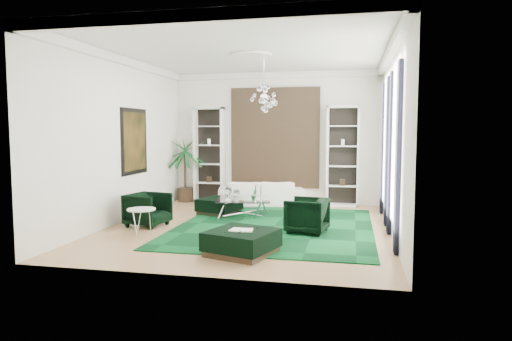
% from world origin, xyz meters
% --- Properties ---
extents(floor, '(6.00, 7.00, 0.02)m').
position_xyz_m(floor, '(0.00, 0.00, -0.01)').
color(floor, tan).
rests_on(floor, ground).
extents(ceiling, '(6.00, 7.00, 0.02)m').
position_xyz_m(ceiling, '(0.00, 0.00, 3.81)').
color(ceiling, white).
rests_on(ceiling, ground).
extents(wall_back, '(6.00, 0.02, 3.80)m').
position_xyz_m(wall_back, '(0.00, 3.51, 1.90)').
color(wall_back, white).
rests_on(wall_back, ground).
extents(wall_front, '(6.00, 0.02, 3.80)m').
position_xyz_m(wall_front, '(0.00, -3.51, 1.90)').
color(wall_front, white).
rests_on(wall_front, ground).
extents(wall_left, '(0.02, 7.00, 3.80)m').
position_xyz_m(wall_left, '(-3.01, 0.00, 1.90)').
color(wall_left, white).
rests_on(wall_left, ground).
extents(wall_right, '(0.02, 7.00, 3.80)m').
position_xyz_m(wall_right, '(3.01, 0.00, 1.90)').
color(wall_right, white).
rests_on(wall_right, ground).
extents(crown_molding, '(6.00, 7.00, 0.18)m').
position_xyz_m(crown_molding, '(0.00, 0.00, 3.70)').
color(crown_molding, white).
rests_on(crown_molding, ceiling).
extents(ceiling_medallion, '(0.90, 0.90, 0.05)m').
position_xyz_m(ceiling_medallion, '(0.00, 0.30, 3.77)').
color(ceiling_medallion, white).
rests_on(ceiling_medallion, ceiling).
extents(tapestry, '(2.50, 0.06, 2.80)m').
position_xyz_m(tapestry, '(0.00, 3.46, 1.90)').
color(tapestry, black).
rests_on(tapestry, wall_back).
extents(shelving_left, '(0.90, 0.38, 2.80)m').
position_xyz_m(shelving_left, '(-1.95, 3.31, 1.40)').
color(shelving_left, white).
rests_on(shelving_left, floor).
extents(shelving_right, '(0.90, 0.38, 2.80)m').
position_xyz_m(shelving_right, '(1.95, 3.31, 1.40)').
color(shelving_right, white).
rests_on(shelving_right, floor).
extents(painting, '(0.04, 1.30, 1.60)m').
position_xyz_m(painting, '(-2.97, 0.60, 1.85)').
color(painting, black).
rests_on(painting, wall_left).
extents(window_near, '(0.03, 1.10, 2.90)m').
position_xyz_m(window_near, '(2.99, -0.90, 1.90)').
color(window_near, white).
rests_on(window_near, wall_right).
extents(curtain_near_a, '(0.07, 0.30, 3.25)m').
position_xyz_m(curtain_near_a, '(2.96, -1.68, 1.65)').
color(curtain_near_a, black).
rests_on(curtain_near_a, floor).
extents(curtain_near_b, '(0.07, 0.30, 3.25)m').
position_xyz_m(curtain_near_b, '(2.96, -0.12, 1.65)').
color(curtain_near_b, black).
rests_on(curtain_near_b, floor).
extents(window_far, '(0.03, 1.10, 2.90)m').
position_xyz_m(window_far, '(2.99, 1.50, 1.90)').
color(window_far, white).
rests_on(window_far, wall_right).
extents(curtain_far_a, '(0.07, 0.30, 3.25)m').
position_xyz_m(curtain_far_a, '(2.96, 0.72, 1.65)').
color(curtain_far_a, black).
rests_on(curtain_far_a, floor).
extents(curtain_far_b, '(0.07, 0.30, 3.25)m').
position_xyz_m(curtain_far_b, '(2.96, 2.28, 1.65)').
color(curtain_far_b, black).
rests_on(curtain_far_b, floor).
extents(rug, '(4.20, 5.00, 0.02)m').
position_xyz_m(rug, '(0.56, 0.10, 0.01)').
color(rug, black).
rests_on(rug, floor).
extents(sofa, '(2.52, 1.44, 0.69)m').
position_xyz_m(sofa, '(-0.31, 2.94, 0.35)').
color(sofa, white).
rests_on(sofa, floor).
extents(armchair_left, '(0.96, 0.94, 0.74)m').
position_xyz_m(armchair_left, '(-2.20, -0.39, 0.37)').
color(armchair_left, black).
rests_on(armchair_left, floor).
extents(armchair_right, '(0.93, 0.91, 0.73)m').
position_xyz_m(armchair_right, '(1.31, -0.34, 0.37)').
color(armchair_right, black).
rests_on(armchair_right, floor).
extents(coffee_table, '(1.52, 1.52, 0.44)m').
position_xyz_m(coffee_table, '(-0.40, 1.21, 0.22)').
color(coffee_table, white).
rests_on(coffee_table, floor).
extents(ottoman_side, '(1.12, 1.12, 0.40)m').
position_xyz_m(ottoman_side, '(-1.07, 1.36, 0.20)').
color(ottoman_side, black).
rests_on(ottoman_side, floor).
extents(ottoman_front, '(1.31, 1.31, 0.42)m').
position_xyz_m(ottoman_front, '(0.38, -2.21, 0.21)').
color(ottoman_front, black).
rests_on(ottoman_front, floor).
extents(book, '(0.40, 0.26, 0.03)m').
position_xyz_m(book, '(0.38, -2.21, 0.43)').
color(book, white).
rests_on(book, ottoman_front).
extents(side_table, '(0.66, 0.66, 0.54)m').
position_xyz_m(side_table, '(-1.91, -1.30, 0.27)').
color(side_table, white).
rests_on(side_table, floor).
extents(palm, '(2.02, 2.02, 2.47)m').
position_xyz_m(palm, '(-2.65, 3.15, 1.23)').
color(palm, '#145522').
rests_on(palm, floor).
extents(chandelier, '(0.89, 0.89, 0.65)m').
position_xyz_m(chandelier, '(0.24, 0.54, 2.85)').
color(chandelier, white).
rests_on(chandelier, ceiling).
extents(table_plant, '(0.18, 0.16, 0.26)m').
position_xyz_m(table_plant, '(-0.08, 0.94, 0.57)').
color(table_plant, '#145522').
rests_on(table_plant, coffee_table).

